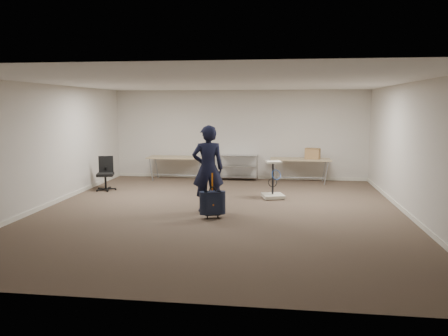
# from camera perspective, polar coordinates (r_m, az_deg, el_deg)

# --- Properties ---
(ground) EXTENTS (9.00, 9.00, 0.00)m
(ground) POSITION_cam_1_polar(r_m,az_deg,el_deg) (9.65, -0.57, -5.73)
(ground) COLOR #47362B
(ground) RESTS_ON ground
(room_shell) EXTENTS (8.00, 9.00, 9.00)m
(room_shell) POSITION_cam_1_polar(r_m,az_deg,el_deg) (10.97, 0.43, -3.76)
(room_shell) COLOR beige
(room_shell) RESTS_ON ground
(folding_table_left) EXTENTS (1.80, 0.75, 0.73)m
(folding_table_left) POSITION_cam_1_polar(r_m,az_deg,el_deg) (13.70, -6.16, 1.25)
(folding_table_left) COLOR tan
(folding_table_left) RESTS_ON ground
(folding_table_right) EXTENTS (1.80, 0.75, 0.73)m
(folding_table_right) POSITION_cam_1_polar(r_m,az_deg,el_deg) (13.34, 9.92, 0.98)
(folding_table_right) COLOR tan
(folding_table_right) RESTS_ON ground
(wire_shelf) EXTENTS (1.22, 0.47, 0.80)m
(wire_shelf) POSITION_cam_1_polar(r_m,az_deg,el_deg) (13.66, 1.87, 0.27)
(wire_shelf) COLOR silver
(wire_shelf) RESTS_ON ground
(person) EXTENTS (0.79, 0.63, 1.90)m
(person) POSITION_cam_1_polar(r_m,az_deg,el_deg) (9.53, -2.11, -0.09)
(person) COLOR black
(person) RESTS_ON ground
(suitcase) EXTENTS (0.39, 0.30, 0.95)m
(suitcase) POSITION_cam_1_polar(r_m,az_deg,el_deg) (9.03, -1.51, -4.59)
(suitcase) COLOR black
(suitcase) RESTS_ON ground
(office_chair) EXTENTS (0.56, 0.56, 0.93)m
(office_chair) POSITION_cam_1_polar(r_m,az_deg,el_deg) (12.46, -15.19, -1.52)
(office_chair) COLOR black
(office_chair) RESTS_ON ground
(equipment_cart) EXTENTS (0.63, 0.63, 0.94)m
(equipment_cart) POSITION_cam_1_polar(r_m,az_deg,el_deg) (11.03, 6.45, -2.70)
(equipment_cart) COLOR beige
(equipment_cart) RESTS_ON ground
(cardboard_box) EXTENTS (0.49, 0.41, 0.32)m
(cardboard_box) POSITION_cam_1_polar(r_m,az_deg,el_deg) (13.37, 11.50, 1.87)
(cardboard_box) COLOR olive
(cardboard_box) RESTS_ON folding_table_right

